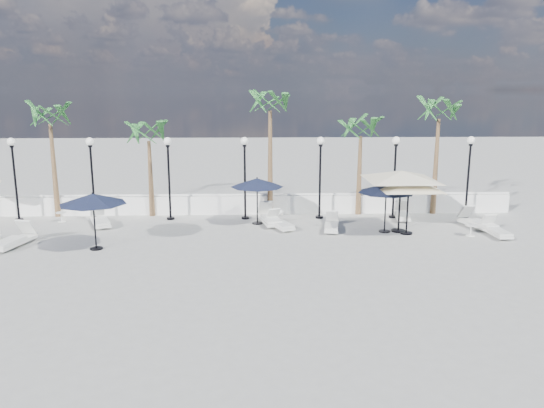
{
  "coord_description": "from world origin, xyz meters",
  "views": [
    {
      "loc": [
        0.43,
        -17.78,
        5.94
      ],
      "look_at": [
        1.13,
        2.8,
        1.5
      ],
      "focal_mm": 35.0,
      "sensor_mm": 36.0,
      "label": 1
    }
  ],
  "objects_px": {
    "lounger_2": "(100,220)",
    "parasol_navy_right": "(386,188)",
    "lounger_6": "(496,230)",
    "lounger_8": "(477,222)",
    "lounger_0": "(13,240)",
    "lounger_5": "(331,225)",
    "parasol_navy_mid": "(257,183)",
    "lounger_3": "(270,218)",
    "lounger_4": "(280,223)",
    "parasol_cream_sq_b": "(409,181)",
    "parasol_navy_left": "(93,199)",
    "parasol_cream_sq_a": "(401,171)",
    "lounger_7": "(402,214)"
  },
  "relations": [
    {
      "from": "lounger_0",
      "to": "parasol_navy_right",
      "type": "height_order",
      "value": "parasol_navy_right"
    },
    {
      "from": "lounger_3",
      "to": "parasol_navy_right",
      "type": "distance_m",
      "value": 5.36
    },
    {
      "from": "parasol_navy_right",
      "to": "lounger_2",
      "type": "bearing_deg",
      "value": 173.16
    },
    {
      "from": "lounger_5",
      "to": "lounger_3",
      "type": "bearing_deg",
      "value": 164.24
    },
    {
      "from": "lounger_2",
      "to": "parasol_cream_sq_a",
      "type": "bearing_deg",
      "value": -29.55
    },
    {
      "from": "lounger_0",
      "to": "lounger_4",
      "type": "relative_size",
      "value": 1.17
    },
    {
      "from": "lounger_2",
      "to": "parasol_navy_right",
      "type": "distance_m",
      "value": 12.64
    },
    {
      "from": "lounger_4",
      "to": "parasol_cream_sq_b",
      "type": "relative_size",
      "value": 0.39
    },
    {
      "from": "parasol_navy_mid",
      "to": "lounger_3",
      "type": "bearing_deg",
      "value": -3.94
    },
    {
      "from": "lounger_6",
      "to": "parasol_navy_left",
      "type": "xyz_separation_m",
      "value": [
        -16.08,
        -1.36,
        1.72
      ]
    },
    {
      "from": "lounger_5",
      "to": "parasol_navy_left",
      "type": "bearing_deg",
      "value": -155.91
    },
    {
      "from": "lounger_2",
      "to": "parasol_navy_left",
      "type": "xyz_separation_m",
      "value": [
        0.85,
        -3.61,
        1.7
      ]
    },
    {
      "from": "lounger_4",
      "to": "lounger_8",
      "type": "distance_m",
      "value": 8.66
    },
    {
      "from": "lounger_3",
      "to": "parasol_navy_right",
      "type": "relative_size",
      "value": 0.94
    },
    {
      "from": "lounger_6",
      "to": "parasol_navy_right",
      "type": "height_order",
      "value": "parasol_navy_right"
    },
    {
      "from": "lounger_4",
      "to": "parasol_cream_sq_a",
      "type": "bearing_deg",
      "value": -30.97
    },
    {
      "from": "parasol_navy_left",
      "to": "lounger_4",
      "type": "bearing_deg",
      "value": 21.84
    },
    {
      "from": "lounger_8",
      "to": "parasol_navy_right",
      "type": "xyz_separation_m",
      "value": [
        -4.22,
        -0.48,
        1.63
      ]
    },
    {
      "from": "lounger_2",
      "to": "lounger_6",
      "type": "height_order",
      "value": "lounger_2"
    },
    {
      "from": "parasol_cream_sq_b",
      "to": "parasol_navy_mid",
      "type": "bearing_deg",
      "value": 162.87
    },
    {
      "from": "lounger_2",
      "to": "lounger_5",
      "type": "distance_m",
      "value": 10.28
    },
    {
      "from": "lounger_7",
      "to": "parasol_cream_sq_b",
      "type": "bearing_deg",
      "value": -92.59
    },
    {
      "from": "lounger_0",
      "to": "parasol_navy_left",
      "type": "distance_m",
      "value": 3.71
    },
    {
      "from": "lounger_3",
      "to": "lounger_2",
      "type": "bearing_deg",
      "value": 168.81
    },
    {
      "from": "parasol_navy_left",
      "to": "lounger_7",
      "type": "bearing_deg",
      "value": 18.75
    },
    {
      "from": "lounger_3",
      "to": "parasol_navy_right",
      "type": "bearing_deg",
      "value": -29.6
    },
    {
      "from": "parasol_navy_left",
      "to": "parasol_cream_sq_b",
      "type": "relative_size",
      "value": 0.51
    },
    {
      "from": "lounger_5",
      "to": "lounger_6",
      "type": "distance_m",
      "value": 6.81
    },
    {
      "from": "lounger_5",
      "to": "parasol_navy_right",
      "type": "bearing_deg",
      "value": 1.15
    },
    {
      "from": "lounger_2",
      "to": "parasol_navy_right",
      "type": "height_order",
      "value": "parasol_navy_right"
    },
    {
      "from": "lounger_5",
      "to": "parasol_navy_mid",
      "type": "xyz_separation_m",
      "value": [
        -3.19,
        1.28,
        1.66
      ]
    },
    {
      "from": "lounger_5",
      "to": "parasol_cream_sq_a",
      "type": "xyz_separation_m",
      "value": [
        2.84,
        -0.28,
        2.4
      ]
    },
    {
      "from": "lounger_0",
      "to": "lounger_6",
      "type": "bearing_deg",
      "value": 15.42
    },
    {
      "from": "lounger_4",
      "to": "parasol_navy_right",
      "type": "bearing_deg",
      "value": -32.61
    },
    {
      "from": "lounger_7",
      "to": "lounger_8",
      "type": "bearing_deg",
      "value": -23.45
    },
    {
      "from": "lounger_4",
      "to": "parasol_navy_right",
      "type": "xyz_separation_m",
      "value": [
        4.44,
        -0.75,
        1.66
      ]
    },
    {
      "from": "lounger_8",
      "to": "parasol_navy_right",
      "type": "bearing_deg",
      "value": 170.68
    },
    {
      "from": "lounger_5",
      "to": "parasol_cream_sq_a",
      "type": "distance_m",
      "value": 3.73
    },
    {
      "from": "lounger_8",
      "to": "parasol_navy_mid",
      "type": "height_order",
      "value": "parasol_navy_mid"
    },
    {
      "from": "lounger_3",
      "to": "lounger_6",
      "type": "bearing_deg",
      "value": -25.72
    },
    {
      "from": "lounger_8",
      "to": "parasol_cream_sq_a",
      "type": "distance_m",
      "value": 4.34
    },
    {
      "from": "lounger_4",
      "to": "lounger_6",
      "type": "relative_size",
      "value": 1.03
    },
    {
      "from": "lounger_2",
      "to": "lounger_8",
      "type": "height_order",
      "value": "lounger_8"
    },
    {
      "from": "lounger_2",
      "to": "parasol_cream_sq_b",
      "type": "relative_size",
      "value": 0.43
    },
    {
      "from": "parasol_navy_mid",
      "to": "parasol_navy_right",
      "type": "distance_m",
      "value": 5.66
    },
    {
      "from": "lounger_2",
      "to": "parasol_cream_sq_a",
      "type": "height_order",
      "value": "parasol_cream_sq_a"
    },
    {
      "from": "parasol_cream_sq_a",
      "to": "lounger_6",
      "type": "bearing_deg",
      "value": -11.72
    },
    {
      "from": "lounger_4",
      "to": "lounger_8",
      "type": "height_order",
      "value": "lounger_8"
    },
    {
      "from": "lounger_3",
      "to": "lounger_5",
      "type": "height_order",
      "value": "lounger_3"
    },
    {
      "from": "parasol_navy_left",
      "to": "parasol_navy_mid",
      "type": "xyz_separation_m",
      "value": [
        6.17,
        3.73,
        -0.07
      ]
    }
  ]
}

